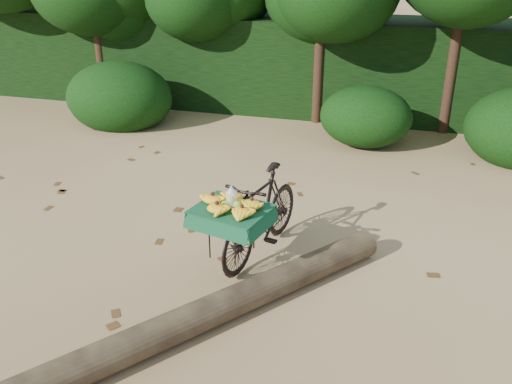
# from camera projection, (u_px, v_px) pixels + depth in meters

# --- Properties ---
(ground) EXTENTS (80.00, 80.00, 0.00)m
(ground) POSITION_uv_depth(u_px,v_px,m) (179.00, 266.00, 5.71)
(ground) COLOR tan
(ground) RESTS_ON ground
(vendor_bicycle) EXTENTS (0.94, 1.77, 0.97)m
(vendor_bicycle) POSITION_uv_depth(u_px,v_px,m) (260.00, 214.00, 5.72)
(vendor_bicycle) COLOR black
(vendor_bicycle) RESTS_ON ground
(fallen_log) EXTENTS (2.64, 3.33, 0.29)m
(fallen_log) POSITION_uv_depth(u_px,v_px,m) (212.00, 311.00, 4.78)
(fallen_log) COLOR brown
(fallen_log) RESTS_ON ground
(hedge_backdrop) EXTENTS (26.00, 1.80, 1.80)m
(hedge_backdrop) POSITION_uv_depth(u_px,v_px,m) (301.00, 64.00, 10.84)
(hedge_backdrop) COLOR black
(hedge_backdrop) RESTS_ON ground
(tree_row) EXTENTS (14.50, 2.00, 4.00)m
(tree_row) POSITION_uv_depth(u_px,v_px,m) (259.00, 9.00, 9.84)
(tree_row) COLOR black
(tree_row) RESTS_ON ground
(bush_clumps) EXTENTS (8.80, 1.70, 0.90)m
(bush_clumps) POSITION_uv_depth(u_px,v_px,m) (306.00, 115.00, 9.16)
(bush_clumps) COLOR black
(bush_clumps) RESTS_ON ground
(leaf_litter) EXTENTS (7.00, 7.30, 0.01)m
(leaf_litter) POSITION_uv_depth(u_px,v_px,m) (201.00, 236.00, 6.28)
(leaf_litter) COLOR #523116
(leaf_litter) RESTS_ON ground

